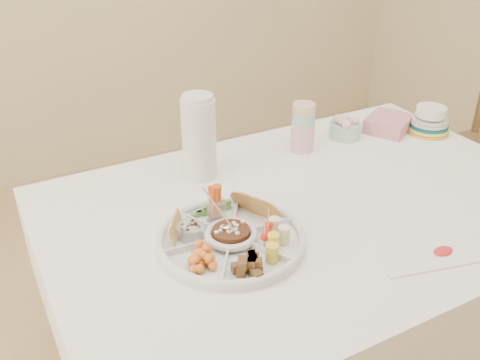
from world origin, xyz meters
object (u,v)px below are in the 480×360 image
chair (477,147)px  thermos (199,136)px  party_tray (231,237)px  plate_stack (430,120)px  dining_table (305,302)px

chair → thermos: size_ratio=4.10×
party_tray → plate_stack: size_ratio=2.46×
chair → party_tray: (-1.40, -0.36, 0.22)m
thermos → plate_stack: size_ratio=1.78×
dining_table → plate_stack: plate_stack is taller
thermos → plate_stack: (0.89, -0.10, -0.09)m
chair → thermos: chair is taller
chair → thermos: 1.36m
thermos → party_tray: bearing=-102.8°
dining_table → party_tray: size_ratio=4.00×
chair → plate_stack: 0.50m
party_tray → dining_table: bearing=12.0°
chair → thermos: (-1.31, 0.01, 0.33)m
dining_table → plate_stack: (0.67, 0.21, 0.43)m
party_tray → thermos: size_ratio=1.38×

